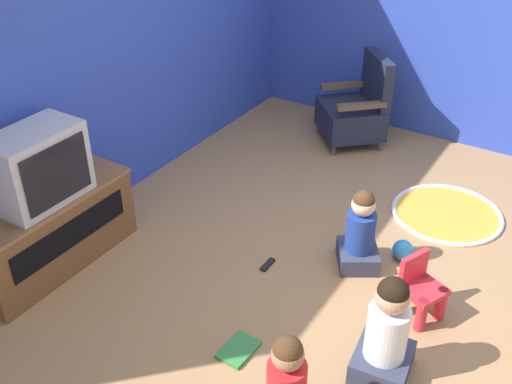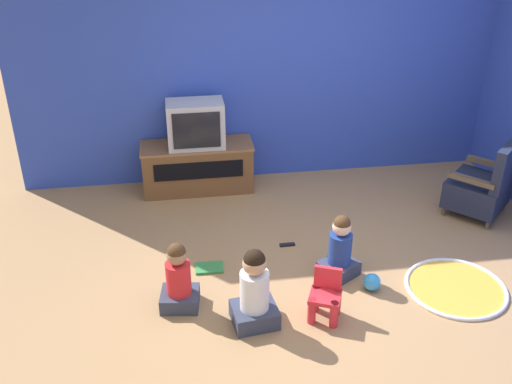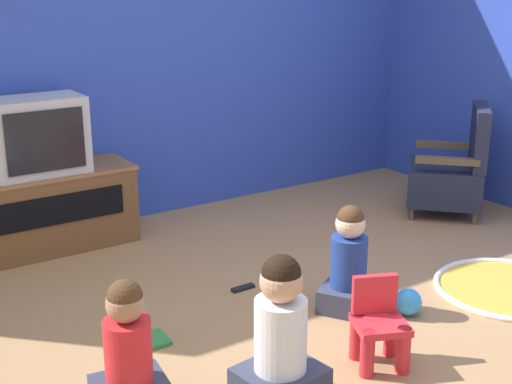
# 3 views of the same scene
# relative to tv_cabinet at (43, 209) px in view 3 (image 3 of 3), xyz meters

# --- Properties ---
(ground_plane) EXTENTS (30.00, 30.00, 0.00)m
(ground_plane) POSITION_rel_tv_cabinet_xyz_m (1.03, -1.82, -0.29)
(ground_plane) COLOR #9E754C
(wall_back) EXTENTS (5.51, 0.12, 2.85)m
(wall_back) POSITION_rel_tv_cabinet_xyz_m (0.79, 0.31, 1.14)
(wall_back) COLOR #2D47B2
(wall_back) RESTS_ON ground_plane
(tv_cabinet) EXTENTS (1.24, 0.47, 0.55)m
(tv_cabinet) POSITION_rel_tv_cabinet_xyz_m (0.00, 0.00, 0.00)
(tv_cabinet) COLOR brown
(tv_cabinet) RESTS_ON ground_plane
(television) EXTENTS (0.62, 0.37, 0.51)m
(television) POSITION_rel_tv_cabinet_xyz_m (-0.00, -0.03, 0.52)
(television) COLOR #B7B7BC
(television) RESTS_ON tv_cabinet
(black_armchair) EXTENTS (0.80, 0.80, 0.86)m
(black_armchair) POSITION_rel_tv_cabinet_xyz_m (2.91, -1.01, 0.04)
(black_armchair) COLOR brown
(black_armchair) RESTS_ON ground_plane
(yellow_kid_chair) EXTENTS (0.32, 0.32, 0.43)m
(yellow_kid_chair) POSITION_rel_tv_cabinet_xyz_m (0.88, -2.38, -0.10)
(yellow_kid_chair) COLOR red
(yellow_kid_chair) RESTS_ON ground_plane
(play_mat) EXTENTS (0.89, 0.89, 0.04)m
(play_mat) POSITION_rel_tv_cabinet_xyz_m (2.12, -2.20, -0.28)
(play_mat) COLOR gold
(play_mat) RESTS_ON ground_plane
(child_watching_left) EXTENTS (0.41, 0.40, 0.62)m
(child_watching_left) POSITION_rel_tv_cabinet_xyz_m (1.15, -1.85, -0.02)
(child_watching_left) COLOR #33384C
(child_watching_left) RESTS_ON ground_plane
(child_watching_center) EXTENTS (0.35, 0.32, 0.62)m
(child_watching_center) POSITION_rel_tv_cabinet_xyz_m (-0.29, -2.08, -0.02)
(child_watching_center) COLOR #33384C
(child_watching_center) RESTS_ON ground_plane
(child_watching_right) EXTENTS (0.39, 0.35, 0.70)m
(child_watching_right) POSITION_rel_tv_cabinet_xyz_m (0.30, -2.38, 0.02)
(child_watching_right) COLOR #33384C
(child_watching_right) RESTS_ON ground_plane
(toy_ball) EXTENTS (0.15, 0.15, 0.15)m
(toy_ball) POSITION_rel_tv_cabinet_xyz_m (1.38, -2.10, -0.21)
(toy_ball) COLOR #3399E5
(toy_ball) RESTS_ON ground_plane
(book) EXTENTS (0.26, 0.18, 0.02)m
(book) POSITION_rel_tv_cabinet_xyz_m (-0.00, -1.59, -0.27)
(book) COLOR #337F3D
(book) RESTS_ON ground_plane
(remote_control) EXTENTS (0.15, 0.05, 0.02)m
(remote_control) POSITION_rel_tv_cabinet_xyz_m (0.78, -1.31, -0.28)
(remote_control) COLOR black
(remote_control) RESTS_ON ground_plane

